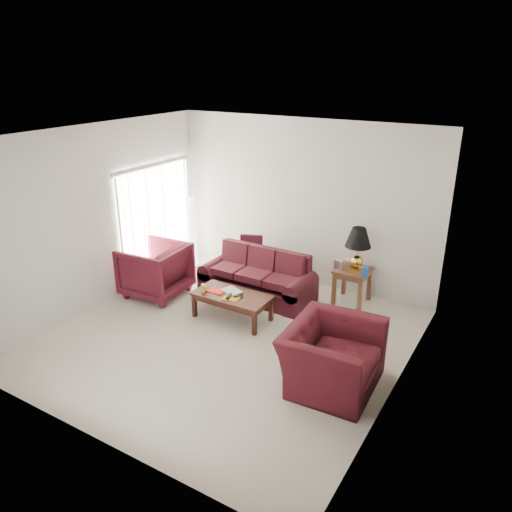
{
  "coord_description": "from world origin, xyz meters",
  "views": [
    {
      "loc": [
        3.72,
        -5.36,
        3.92
      ],
      "look_at": [
        0.0,
        0.85,
        1.05
      ],
      "focal_mm": 35.0,
      "sensor_mm": 36.0,
      "label": 1
    }
  ],
  "objects_px": {
    "armchair_left": "(155,270)",
    "armchair_right": "(332,357)",
    "floor_lamp": "(192,233)",
    "coffee_table": "(232,306)",
    "end_table": "(352,286)",
    "sofa": "(257,276)"
  },
  "relations": [
    {
      "from": "end_table",
      "to": "coffee_table",
      "type": "height_order",
      "value": "end_table"
    },
    {
      "from": "sofa",
      "to": "floor_lamp",
      "type": "relative_size",
      "value": 1.39
    },
    {
      "from": "floor_lamp",
      "to": "armchair_right",
      "type": "xyz_separation_m",
      "value": [
        3.93,
        -2.22,
        -0.31
      ]
    },
    {
      "from": "armchair_left",
      "to": "armchair_right",
      "type": "relative_size",
      "value": 0.82
    },
    {
      "from": "end_table",
      "to": "coffee_table",
      "type": "xyz_separation_m",
      "value": [
        -1.43,
        -1.55,
        -0.09
      ]
    },
    {
      "from": "end_table",
      "to": "floor_lamp",
      "type": "bearing_deg",
      "value": -177.64
    },
    {
      "from": "end_table",
      "to": "armchair_left",
      "type": "relative_size",
      "value": 0.6
    },
    {
      "from": "armchair_left",
      "to": "coffee_table",
      "type": "bearing_deg",
      "value": 84.06
    },
    {
      "from": "sofa",
      "to": "floor_lamp",
      "type": "distance_m",
      "value": 1.92
    },
    {
      "from": "sofa",
      "to": "armchair_right",
      "type": "bearing_deg",
      "value": -43.02
    },
    {
      "from": "end_table",
      "to": "floor_lamp",
      "type": "distance_m",
      "value": 3.34
    },
    {
      "from": "floor_lamp",
      "to": "coffee_table",
      "type": "relative_size",
      "value": 1.16
    },
    {
      "from": "armchair_right",
      "to": "sofa",
      "type": "bearing_deg",
      "value": 48.67
    },
    {
      "from": "floor_lamp",
      "to": "coffee_table",
      "type": "xyz_separation_m",
      "value": [
        1.89,
        -1.41,
        -0.5
      ]
    },
    {
      "from": "end_table",
      "to": "coffee_table",
      "type": "bearing_deg",
      "value": -132.65
    },
    {
      "from": "armchair_left",
      "to": "armchair_right",
      "type": "height_order",
      "value": "armchair_left"
    },
    {
      "from": "coffee_table",
      "to": "floor_lamp",
      "type": "bearing_deg",
      "value": 127.21
    },
    {
      "from": "armchair_left",
      "to": "coffee_table",
      "type": "xyz_separation_m",
      "value": [
        1.66,
        -0.06,
        -0.25
      ]
    },
    {
      "from": "floor_lamp",
      "to": "coffee_table",
      "type": "bearing_deg",
      "value": -36.81
    },
    {
      "from": "floor_lamp",
      "to": "armchair_right",
      "type": "height_order",
      "value": "floor_lamp"
    },
    {
      "from": "floor_lamp",
      "to": "armchair_left",
      "type": "height_order",
      "value": "floor_lamp"
    },
    {
      "from": "end_table",
      "to": "armchair_left",
      "type": "height_order",
      "value": "armchair_left"
    }
  ]
}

